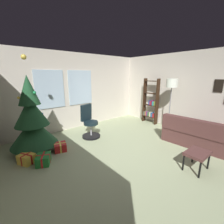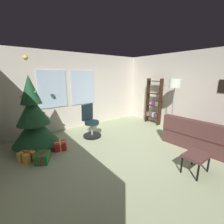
% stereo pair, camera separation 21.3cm
% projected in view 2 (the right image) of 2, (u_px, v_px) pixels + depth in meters
% --- Properties ---
extents(ground_plane, '(5.37, 5.53, 0.10)m').
position_uv_depth(ground_plane, '(132.00, 158.00, 3.65)').
color(ground_plane, '#9CA780').
extents(wall_back_with_windows, '(5.37, 0.12, 2.65)m').
position_uv_depth(wall_back_with_windows, '(79.00, 91.00, 5.48)').
color(wall_back_with_windows, beige).
rests_on(wall_back_with_windows, ground_plane).
extents(wall_right_with_frames, '(0.12, 5.53, 2.65)m').
position_uv_depth(wall_right_with_frames, '(194.00, 93.00, 4.90)').
color(wall_right_with_frames, beige).
rests_on(wall_right_with_frames, ground_plane).
extents(couch, '(1.78, 2.10, 0.80)m').
position_uv_depth(couch, '(214.00, 139.00, 3.93)').
color(couch, '#51302D').
rests_on(couch, ground_plane).
extents(footstool, '(0.51, 0.37, 0.40)m').
position_uv_depth(footstool, '(196.00, 157.00, 2.97)').
color(footstool, '#51302D').
rests_on(footstool, ground_plane).
extents(holiday_tree, '(1.12, 1.12, 2.36)m').
position_uv_depth(holiday_tree, '(34.00, 120.00, 3.86)').
color(holiday_tree, '#4C331E').
rests_on(holiday_tree, ground_plane).
extents(gift_box_red, '(0.36, 0.36, 0.21)m').
position_uv_depth(gift_box_red, '(60.00, 146.00, 3.96)').
color(gift_box_red, red).
rests_on(gift_box_red, ground_plane).
extents(gift_box_green, '(0.40, 0.43, 0.22)m').
position_uv_depth(gift_box_green, '(43.00, 158.00, 3.39)').
color(gift_box_green, '#1E722D').
rests_on(gift_box_green, ground_plane).
extents(gift_box_gold, '(0.37, 0.39, 0.22)m').
position_uv_depth(gift_box_gold, '(27.00, 156.00, 3.43)').
color(gift_box_gold, gold).
rests_on(gift_box_gold, ground_plane).
extents(office_chair, '(0.56, 0.56, 1.03)m').
position_uv_depth(office_chair, '(91.00, 124.00, 4.74)').
color(office_chair, black).
rests_on(office_chair, ground_plane).
extents(bookshelf, '(0.18, 0.64, 1.77)m').
position_uv_depth(bookshelf, '(154.00, 104.00, 5.94)').
color(bookshelf, black).
rests_on(bookshelf, ground_plane).
extents(floor_lamp, '(0.36, 0.36, 1.79)m').
position_uv_depth(floor_lamp, '(175.00, 87.00, 4.85)').
color(floor_lamp, slate).
rests_on(floor_lamp, ground_plane).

